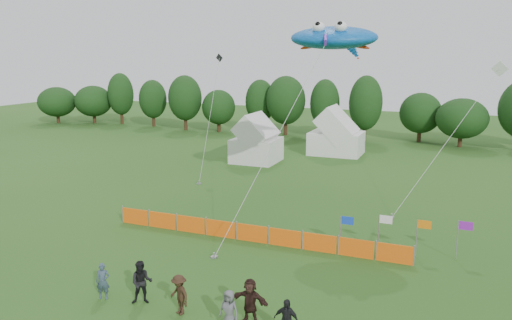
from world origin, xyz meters
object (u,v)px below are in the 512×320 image
at_px(spectator_b, 142,282).
at_px(stingray_kite, 336,38).
at_px(spectator_d, 286,320).
at_px(barrier_fence, 252,233).
at_px(tent_right, 337,136).
at_px(tent_left, 256,142).
at_px(spectator_a, 103,281).
at_px(spectator_c, 179,295).
at_px(spectator_f, 250,301).
at_px(spectator_e, 229,311).

xyz_separation_m(spectator_b, stingray_kite, (4.50, 15.41, 10.61)).
distance_m(spectator_b, spectator_d, 6.73).
height_order(barrier_fence, stingray_kite, stingray_kite).
bearing_deg(tent_right, tent_left, -133.31).
bearing_deg(spectator_a, spectator_c, -20.85).
xyz_separation_m(spectator_c, stingray_kite, (2.53, 15.61, 10.71)).
xyz_separation_m(tent_right, stingray_kite, (4.40, -20.46, 9.58)).
xyz_separation_m(tent_right, spectator_c, (1.87, -36.07, -1.13)).
bearing_deg(stingray_kite, spectator_f, -88.44).
height_order(barrier_fence, spectator_b, spectator_b).
xyz_separation_m(spectator_c, spectator_f, (2.94, 0.54, 0.06)).
distance_m(barrier_fence, spectator_a, 9.44).
distance_m(spectator_c, stingray_kite, 19.10).
bearing_deg(spectator_a, stingray_kite, 45.78).
bearing_deg(tent_right, spectator_e, -83.24).
relative_size(spectator_b, spectator_e, 1.15).
distance_m(spectator_c, spectator_f, 2.99).
bearing_deg(spectator_d, barrier_fence, 122.37).
bearing_deg(spectator_e, stingray_kite, 95.13).
bearing_deg(stingray_kite, spectator_a, -111.96).
bearing_deg(spectator_a, spectator_f, -16.93).
xyz_separation_m(tent_left, spectator_e, (10.84, -29.51, -1.13)).
bearing_deg(stingray_kite, tent_left, 128.90).
relative_size(spectator_b, stingray_kite, 0.11).
bearing_deg(barrier_fence, spectator_f, -67.83).
bearing_deg(spectator_f, spectator_a, -171.51).
height_order(tent_right, spectator_b, tent_right).
bearing_deg(barrier_fence, tent_left, 111.39).
bearing_deg(spectator_d, spectator_a, -178.59).
bearing_deg(spectator_c, barrier_fence, 118.70).
relative_size(spectator_b, spectator_c, 1.12).
bearing_deg(spectator_d, tent_left, 116.65).
xyz_separation_m(tent_right, spectator_e, (4.32, -36.43, -1.16)).
xyz_separation_m(tent_right, spectator_d, (6.62, -36.33, -1.13)).
bearing_deg(tent_right, stingray_kite, -77.86).
distance_m(tent_left, spectator_e, 31.46).
relative_size(spectator_a, spectator_b, 0.85).
bearing_deg(barrier_fence, spectator_e, -72.65).
bearing_deg(tent_left, barrier_fence, -68.61).
relative_size(spectator_e, stingray_kite, 0.10).
distance_m(spectator_a, spectator_c, 3.80).
relative_size(tent_right, spectator_f, 3.03).
bearing_deg(spectator_e, spectator_b, 178.21).
xyz_separation_m(tent_left, spectator_d, (13.14, -29.41, -1.11)).
xyz_separation_m(spectator_a, spectator_d, (8.55, -0.17, 0.04)).
height_order(barrier_fence, spectator_c, spectator_c).
distance_m(spectator_a, spectator_e, 6.25).
xyz_separation_m(spectator_b, spectator_d, (6.72, -0.46, -0.10)).
height_order(tent_right, spectator_a, tent_right).
distance_m(spectator_d, spectator_e, 2.31).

